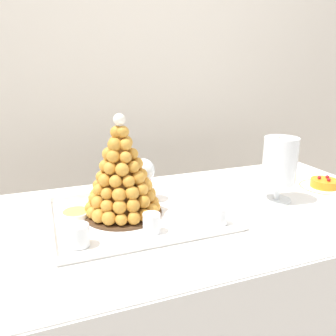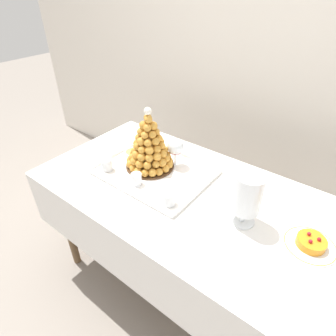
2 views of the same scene
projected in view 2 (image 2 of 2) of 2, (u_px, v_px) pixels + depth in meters
ground_plane at (181, 282)px, 1.73m from camera, size 12.00×12.00×0.00m
backdrop_wall at (282, 39)px, 1.62m from camera, size 4.80×0.10×2.50m
buffet_table at (185, 207)px, 1.37m from camera, size 1.46×0.77×0.73m
serving_tray at (155, 172)px, 1.42m from camera, size 0.54×0.42×0.02m
croquembouche at (149, 145)px, 1.39m from camera, size 0.25×0.25×0.32m
dessert_cup_left at (107, 165)px, 1.42m from camera, size 0.05×0.05×0.06m
dessert_cup_mid_left at (136, 179)px, 1.32m from camera, size 0.05×0.05×0.06m
dessert_cup_centre at (170, 199)px, 1.21m from camera, size 0.05×0.05×0.05m
creme_brulee_ramekin at (133, 153)px, 1.54m from camera, size 0.09×0.09×0.02m
macaron_goblet at (247, 194)px, 1.07m from camera, size 0.12×0.12×0.24m
fruit_tart_plate at (311, 244)px, 1.04m from camera, size 0.19×0.19×0.05m
wine_glass at (175, 147)px, 1.41m from camera, size 0.08×0.08×0.16m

